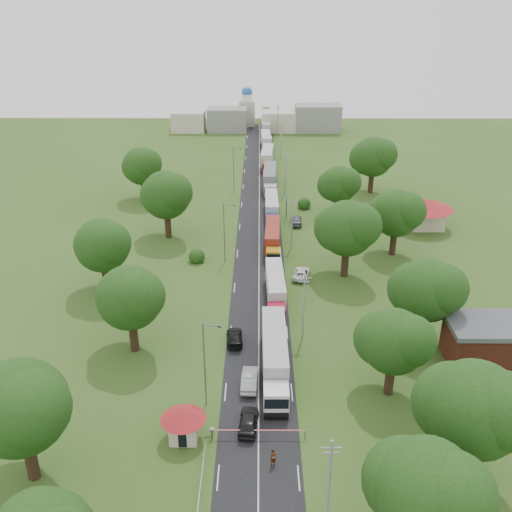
{
  "coord_description": "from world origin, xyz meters",
  "views": [
    {
      "loc": [
        0.02,
        -67.78,
        39.38
      ],
      "look_at": [
        -0.46,
        10.68,
        3.0
      ],
      "focal_mm": 40.0,
      "sensor_mm": 36.0,
      "label": 1
    }
  ],
  "objects_px": {
    "car_lane_mid": "(250,379)",
    "car_lane_front": "(248,421)",
    "guard_booth": "(183,420)",
    "info_sign": "(286,202)",
    "pedestrian_near": "(273,458)",
    "boom_barrier": "(244,431)",
    "truck_0": "(275,355)"
  },
  "relations": [
    {
      "from": "car_lane_mid",
      "to": "car_lane_front",
      "type": "bearing_deg",
      "value": 92.23
    },
    {
      "from": "guard_booth",
      "to": "info_sign",
      "type": "bearing_deg",
      "value": 78.32
    },
    {
      "from": "guard_booth",
      "to": "truck_0",
      "type": "relative_size",
      "value": 0.28
    },
    {
      "from": "boom_barrier",
      "to": "pedestrian_near",
      "type": "bearing_deg",
      "value": -52.3
    },
    {
      "from": "guard_booth",
      "to": "car_lane_front",
      "type": "xyz_separation_m",
      "value": [
        6.2,
        1.5,
        -1.38
      ]
    },
    {
      "from": "boom_barrier",
      "to": "car_lane_front",
      "type": "xyz_separation_m",
      "value": [
        0.36,
        1.5,
        -0.11
      ]
    },
    {
      "from": "guard_booth",
      "to": "pedestrian_near",
      "type": "relative_size",
      "value": 2.52
    },
    {
      "from": "guard_booth",
      "to": "car_lane_mid",
      "type": "bearing_deg",
      "value": 52.89
    },
    {
      "from": "guard_booth",
      "to": "info_sign",
      "type": "height_order",
      "value": "info_sign"
    },
    {
      "from": "guard_booth",
      "to": "car_lane_front",
      "type": "distance_m",
      "value": 6.53
    },
    {
      "from": "car_lane_mid",
      "to": "boom_barrier",
      "type": "bearing_deg",
      "value": 89.73
    },
    {
      "from": "car_lane_front",
      "to": "car_lane_mid",
      "type": "relative_size",
      "value": 0.94
    },
    {
      "from": "car_lane_front",
      "to": "pedestrian_near",
      "type": "xyz_separation_m",
      "value": [
        2.35,
        -5.0,
        0.09
      ]
    },
    {
      "from": "boom_barrier",
      "to": "pedestrian_near",
      "type": "height_order",
      "value": "pedestrian_near"
    },
    {
      "from": "car_lane_front",
      "to": "boom_barrier",
      "type": "bearing_deg",
      "value": 81.16
    },
    {
      "from": "info_sign",
      "to": "car_lane_mid",
      "type": "relative_size",
      "value": 0.84
    },
    {
      "from": "info_sign",
      "to": "truck_0",
      "type": "relative_size",
      "value": 0.26
    },
    {
      "from": "boom_barrier",
      "to": "truck_0",
      "type": "xyz_separation_m",
      "value": [
        3.15,
        10.6,
        1.42
      ]
    },
    {
      "from": "car_lane_mid",
      "to": "pedestrian_near",
      "type": "height_order",
      "value": "pedestrian_near"
    },
    {
      "from": "car_lane_mid",
      "to": "pedestrian_near",
      "type": "xyz_separation_m",
      "value": [
        2.35,
        -11.69,
        0.07
      ]
    },
    {
      "from": "boom_barrier",
      "to": "truck_0",
      "type": "distance_m",
      "value": 11.15
    },
    {
      "from": "guard_booth",
      "to": "truck_0",
      "type": "distance_m",
      "value": 13.9
    },
    {
      "from": "guard_booth",
      "to": "car_lane_mid",
      "type": "height_order",
      "value": "guard_booth"
    },
    {
      "from": "boom_barrier",
      "to": "info_sign",
      "type": "bearing_deg",
      "value": 83.76
    },
    {
      "from": "car_lane_front",
      "to": "car_lane_mid",
      "type": "bearing_deg",
      "value": -85.43
    },
    {
      "from": "info_sign",
      "to": "car_lane_front",
      "type": "bearing_deg",
      "value": -96.05
    },
    {
      "from": "car_lane_mid",
      "to": "pedestrian_near",
      "type": "relative_size",
      "value": 2.79
    },
    {
      "from": "guard_booth",
      "to": "truck_0",
      "type": "bearing_deg",
      "value": 49.67
    },
    {
      "from": "boom_barrier",
      "to": "car_lane_mid",
      "type": "xyz_separation_m",
      "value": [
        0.36,
        8.19,
        -0.09
      ]
    },
    {
      "from": "boom_barrier",
      "to": "pedestrian_near",
      "type": "xyz_separation_m",
      "value": [
        2.71,
        -3.5,
        -0.02
      ]
    },
    {
      "from": "car_lane_front",
      "to": "car_lane_mid",
      "type": "xyz_separation_m",
      "value": [
        0.0,
        6.69,
        0.02
      ]
    },
    {
      "from": "boom_barrier",
      "to": "guard_booth",
      "type": "height_order",
      "value": "guard_booth"
    }
  ]
}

